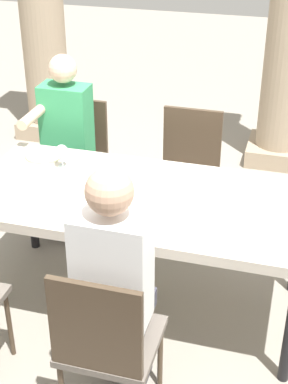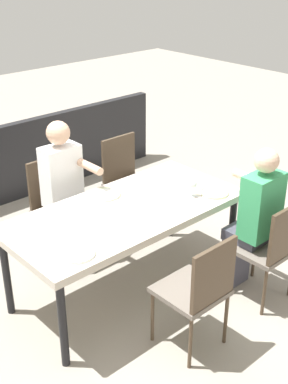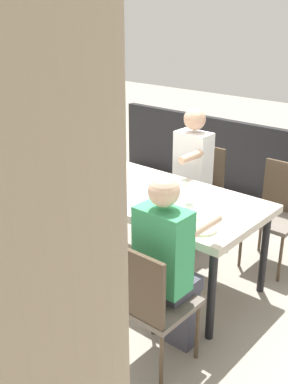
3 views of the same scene
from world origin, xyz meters
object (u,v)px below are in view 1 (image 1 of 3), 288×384
Objects in this scene: dining_table at (141,205)px; plate_1 at (120,220)px; chair_mid_south at (105,340)px; diner_man_white at (116,282)px; diner_woman_green at (64,143)px; wine_glass_0 at (62,152)px; plate_2 at (269,186)px; chair_mid_north at (188,167)px; plate_0 at (44,156)px; chair_west_north at (76,154)px.

plate_1 reaches higher than dining_table.
chair_mid_south is 0.26m from diner_man_white.
wine_glass_0 is at bearing -67.42° from diner_woman_green.
diner_woman_green is at bearing 164.43° from plate_2.
chair_mid_south is (0.09, -0.89, -0.19)m from dining_table.
chair_mid_north is at bearing 84.34° from plate_1.
wine_glass_0 reaches higher than dining_table.
diner_woman_green is 5.11× the size of plate_1.
wine_glass_0 is (0.17, -0.10, 0.10)m from plate_0.
diner_woman_green reaches higher than chair_mid_south.
wine_glass_0 is (0.20, -0.69, 0.36)m from chair_west_north.
diner_man_white is at bearing -120.80° from plate_2.
chair_mid_north is at bearing 84.21° from dining_table.
diner_woman_green is at bearing 126.64° from plate_1.
chair_mid_south is 3.64× the size of plate_1.
chair_mid_south is 3.67× the size of plate_2.
chair_mid_north is 1.61m from diner_man_white.
diner_man_white is 5.61× the size of plate_0.
plate_0 is (0.03, -0.59, 0.26)m from chair_west_north.
wine_glass_0 is at bearing -30.64° from plate_0.
plate_0 is (0.04, -0.39, 0.09)m from diner_woman_green.
diner_man_white is at bearing -74.66° from plate_1.
chair_mid_south is at bearing -89.10° from diner_man_white.
chair_mid_north is 3.61× the size of plate_1.
chair_mid_south reaches higher than plate_2.
wine_glass_0 is (-0.65, -0.69, 0.35)m from chair_mid_north.
diner_man_white is 1.30m from plate_0.
diner_man_white is 5.29× the size of plate_2.
wine_glass_0 reaches higher than chair_mid_north.
dining_table is 2.11× the size of chair_mid_south.
chair_west_north reaches higher than plate_2.
chair_west_north reaches higher than dining_table.
chair_west_north is 0.70× the size of diner_woman_green.
diner_man_white is (-0.00, -1.60, 0.19)m from chair_mid_north.
plate_1 is (-0.12, 0.60, 0.26)m from chair_mid_south.
plate_2 is (1.45, -0.40, 0.09)m from diner_woman_green.
chair_mid_south is 6.23× the size of wine_glass_0.
plate_0 is 0.22m from wine_glass_0.
plate_2 is (1.24, 0.09, -0.10)m from wine_glass_0.
dining_table is 7.67× the size of plate_1.
chair_mid_south is 1.35m from plate_2.
plate_0 is at bearing -86.76° from chair_west_north.
chair_west_north is 0.85m from chair_mid_north.
wine_glass_0 reaches higher than plate_2.
chair_west_north is at bearing 117.91° from diner_man_white.
chair_mid_south is at bearing -90.00° from chair_mid_north.
chair_west_north reaches higher than plate_1.
plate_2 is at bearing 4.09° from wine_glass_0.
diner_woman_green is 1.24m from plate_1.
chair_mid_north is 0.69× the size of diner_man_white.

